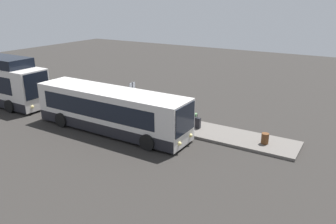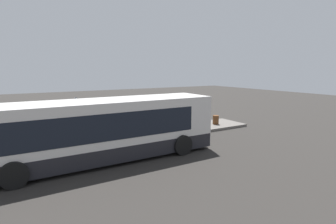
% 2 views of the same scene
% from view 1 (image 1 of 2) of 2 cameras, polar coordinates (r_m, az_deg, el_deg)
% --- Properties ---
extents(ground, '(80.00, 80.00, 0.00)m').
position_cam_1_polar(ground, '(21.50, -6.73, -3.93)').
color(ground, '#2B2826').
extents(platform, '(20.00, 2.64, 0.18)m').
position_cam_1_polar(platform, '(23.66, -2.42, -1.39)').
color(platform, '#605B56').
rests_on(platform, ground).
extents(bus_lead, '(11.22, 2.78, 2.80)m').
position_cam_1_polar(bus_lead, '(21.88, -10.00, 0.22)').
color(bus_lead, silver).
rests_on(bus_lead, ground).
extents(passenger_boarding, '(0.64, 0.66, 1.78)m').
position_cam_1_polar(passenger_boarding, '(23.07, -1.51, 0.83)').
color(passenger_boarding, '#6B604C').
rests_on(passenger_boarding, platform).
extents(passenger_waiting, '(0.68, 0.54, 1.60)m').
position_cam_1_polar(passenger_waiting, '(22.08, 4.08, -0.36)').
color(passenger_waiting, '#4C476B').
rests_on(passenger_waiting, platform).
extents(suitcase, '(0.44, 0.24, 0.97)m').
position_cam_1_polar(suitcase, '(21.88, 5.11, -1.90)').
color(suitcase, black).
rests_on(suitcase, platform).
extents(sign_post, '(0.10, 0.61, 2.53)m').
position_cam_1_polar(sign_post, '(24.02, -6.19, 3.03)').
color(sign_post, '#4C4C51').
rests_on(sign_post, platform).
extents(trash_bin, '(0.44, 0.44, 0.65)m').
position_cam_1_polar(trash_bin, '(20.35, 16.53, -4.45)').
color(trash_bin, '#593319').
rests_on(trash_bin, platform).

